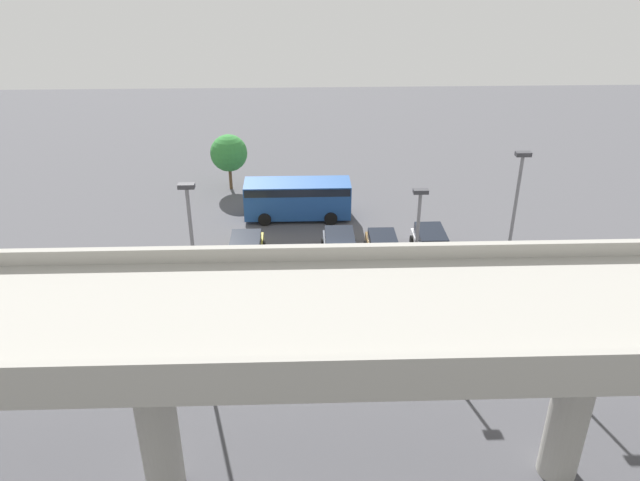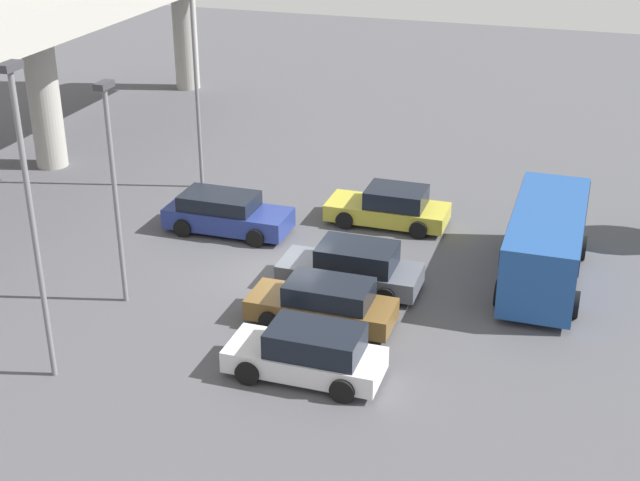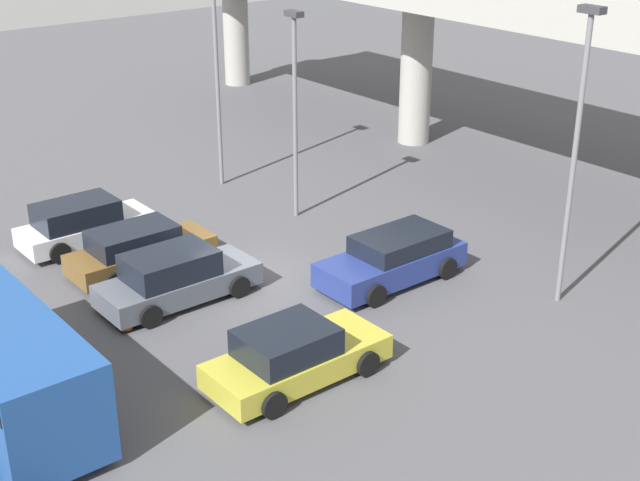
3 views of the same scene
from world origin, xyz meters
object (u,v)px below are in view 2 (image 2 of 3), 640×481
object	(u,v)px
parked_car_1	(324,304)
lamp_post_mid_lot	(113,177)
shuttle_bus	(546,240)
parked_car_2	(352,268)
traffic_cone	(414,279)
lamp_post_by_overpass	(196,74)
parked_car_3	(226,213)
parked_car_4	(390,207)
parked_car_0	(309,353)
lamp_post_near_aisle	(30,207)

from	to	relation	value
parked_car_1	lamp_post_mid_lot	bearing A→B (deg)	4.99
shuttle_bus	parked_car_1	bearing A→B (deg)	-50.81
parked_car_1	parked_car_2	world-z (taller)	parked_car_2
traffic_cone	lamp_post_by_overpass	bearing A→B (deg)	59.42
parked_car_3	lamp_post_mid_lot	world-z (taller)	lamp_post_mid_lot
parked_car_1	parked_car_3	distance (m)	8.08
parked_car_3	parked_car_4	bearing A→B (deg)	24.29
parked_car_0	lamp_post_by_overpass	bearing A→B (deg)	-54.02
shuttle_bus	lamp_post_mid_lot	distance (m)	14.54
parked_car_4	lamp_post_mid_lot	size ratio (longest dim) A/B	0.64
parked_car_0	lamp_post_by_overpass	xyz separation A→B (m)	(12.70, 9.22, 4.25)
parked_car_0	lamp_post_mid_lot	world-z (taller)	lamp_post_mid_lot
traffic_cone	parked_car_3	bearing A→B (deg)	73.42
parked_car_3	parked_car_4	xyz separation A→B (m)	(2.66, -5.88, -0.04)
parked_car_1	parked_car_2	distance (m)	2.62
parked_car_1	lamp_post_mid_lot	size ratio (longest dim) A/B	0.63
shuttle_bus	lamp_post_near_aisle	xyz separation A→B (m)	(-10.35, 12.80, 3.67)
parked_car_0	parked_car_1	bearing A→B (deg)	-80.43
parked_car_1	lamp_post_mid_lot	world-z (taller)	lamp_post_mid_lot
parked_car_1	parked_car_4	bearing A→B (deg)	-90.65
parked_car_2	lamp_post_mid_lot	xyz separation A→B (m)	(-3.20, 6.92, 3.63)
parked_car_2	parked_car_3	bearing A→B (deg)	-26.81
parked_car_0	parked_car_2	bearing A→B (deg)	-86.70
lamp_post_mid_lot	traffic_cone	bearing A→B (deg)	-66.76
parked_car_3	parked_car_4	distance (m)	6.46
parked_car_0	traffic_cone	distance (m)	6.49
lamp_post_mid_lot	traffic_cone	xyz separation A→B (m)	(3.84, -8.94, -4.06)
parked_car_2	shuttle_bus	size ratio (longest dim) A/B	0.67
parked_car_0	lamp_post_mid_lot	size ratio (longest dim) A/B	0.61
parked_car_2	lamp_post_mid_lot	world-z (taller)	lamp_post_mid_lot
lamp_post_near_aisle	lamp_post_by_overpass	size ratio (longest dim) A/B	1.05
parked_car_1	parked_car_2	bearing A→B (deg)	-93.96
shuttle_bus	traffic_cone	size ratio (longest dim) A/B	10.32
parked_car_0	parked_car_2	distance (m)	5.62
parked_car_4	lamp_post_near_aisle	bearing A→B (deg)	64.03
parked_car_4	traffic_cone	xyz separation A→B (m)	(-5.04, -2.11, -0.38)
lamp_post_near_aisle	lamp_post_mid_lot	xyz separation A→B (m)	(4.61, 0.26, -0.86)
parked_car_4	shuttle_bus	xyz separation A→B (m)	(-3.14, -6.23, 0.86)
parked_car_3	shuttle_bus	size ratio (longest dim) A/B	0.67
parked_car_3	lamp_post_by_overpass	world-z (taller)	lamp_post_by_overpass
lamp_post_near_aisle	traffic_cone	world-z (taller)	lamp_post_near_aisle
parked_car_3	lamp_post_near_aisle	distance (m)	11.74
traffic_cone	lamp_post_near_aisle	bearing A→B (deg)	134.21
parked_car_1	lamp_post_near_aisle	distance (m)	9.46
lamp_post_near_aisle	parked_car_3	bearing A→B (deg)	-3.62
lamp_post_by_overpass	parked_car_0	bearing A→B (deg)	-144.02
parked_car_2	parked_car_0	bearing A→B (deg)	93.30
lamp_post_mid_lot	parked_car_1	bearing A→B (deg)	-85.01
lamp_post_mid_lot	shuttle_bus	bearing A→B (deg)	-66.27
shuttle_bus	lamp_post_near_aisle	distance (m)	16.86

